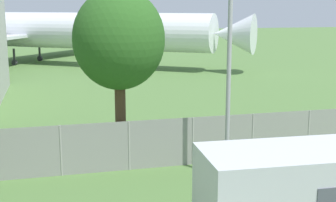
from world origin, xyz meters
The scene contains 5 objects.
perimeter_fence centered at (0.00, 11.18, 0.96)m, with size 56.07×0.07×1.93m.
airplane centered at (-3.99, 47.34, 3.60)m, with size 40.81×34.62×11.18m.
portable_cabin centered at (3.04, 4.61, 1.28)m, with size 4.55×2.53×2.56m.
tree_behind_benches centered at (-0.20, 11.93, 4.92)m, with size 3.51×3.51×6.89m.
light_mast centered at (3.35, 9.58, 5.26)m, with size 0.44×0.44×8.73m.
Camera 1 is at (-2.76, -5.78, 6.19)m, focal length 50.00 mm.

